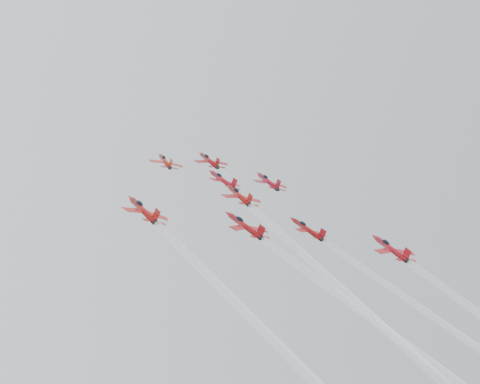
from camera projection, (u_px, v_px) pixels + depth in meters
jet_lead at (209, 160)px, 170.97m from camera, size 9.42×11.70×8.60m
jet_row2_left at (165, 161)px, 154.76m from camera, size 8.40×10.43×7.66m
jet_row2_center at (222, 180)px, 155.99m from camera, size 8.91×11.07×8.13m
jet_row2_right at (268, 181)px, 170.18m from camera, size 9.85×12.24×8.99m
jet_center at (366, 302)px, 109.06m from camera, size 9.65×86.36×61.83m
jet_rear_farleft at (263, 353)px, 80.25m from camera, size 9.09×81.29×58.20m
jet_rear_left at (391, 358)px, 91.11m from camera, size 9.12×81.61×58.43m
jet_rear_right at (446, 338)px, 105.47m from camera, size 8.57×76.66×54.88m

